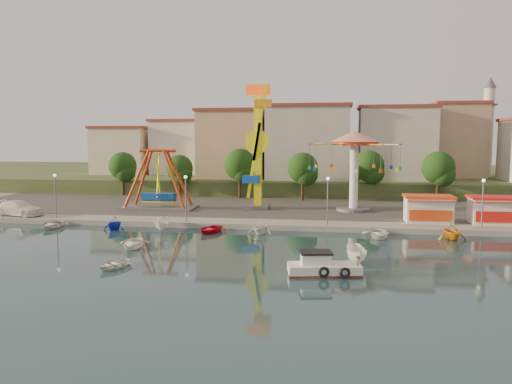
% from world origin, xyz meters
% --- Properties ---
extents(ground, '(200.00, 200.00, 0.00)m').
position_xyz_m(ground, '(0.00, 0.00, 0.00)').
color(ground, '#122A32').
rests_on(ground, ground).
extents(quay_deck, '(200.00, 100.00, 0.60)m').
position_xyz_m(quay_deck, '(0.00, 62.00, 0.30)').
color(quay_deck, '#9E998E').
rests_on(quay_deck, ground).
extents(asphalt_pad, '(90.00, 28.00, 0.01)m').
position_xyz_m(asphalt_pad, '(0.00, 30.00, 0.60)').
color(asphalt_pad, '#4C4944').
rests_on(asphalt_pad, quay_deck).
extents(hill_terrace, '(200.00, 60.00, 3.00)m').
position_xyz_m(hill_terrace, '(0.00, 67.00, 1.50)').
color(hill_terrace, '#384C26').
rests_on(hill_terrace, ground).
extents(pirate_ship_ride, '(10.00, 5.00, 8.00)m').
position_xyz_m(pirate_ship_ride, '(-14.63, 22.45, 4.39)').
color(pirate_ship_ride, '#59595E').
rests_on(pirate_ship_ride, quay_deck).
extents(kamikaze_tower, '(3.50, 3.10, 16.50)m').
position_xyz_m(kamikaze_tower, '(-1.28, 24.08, 8.60)').
color(kamikaze_tower, '#59595E').
rests_on(kamikaze_tower, quay_deck).
extents(wave_swinger, '(11.60, 11.60, 10.40)m').
position_xyz_m(wave_swinger, '(11.25, 24.32, 8.20)').
color(wave_swinger, '#59595E').
rests_on(wave_swinger, quay_deck).
extents(booth_left, '(5.40, 3.78, 3.08)m').
position_xyz_m(booth_left, '(19.23, 16.49, 2.16)').
color(booth_left, white).
rests_on(booth_left, quay_deck).
extents(booth_mid, '(5.40, 3.78, 3.08)m').
position_xyz_m(booth_mid, '(26.23, 16.49, 2.16)').
color(booth_mid, white).
rests_on(booth_mid, quay_deck).
extents(lamp_post_0, '(0.14, 0.14, 5.00)m').
position_xyz_m(lamp_post_0, '(-24.00, 13.00, 3.10)').
color(lamp_post_0, '#59595E').
rests_on(lamp_post_0, quay_deck).
extents(lamp_post_1, '(0.14, 0.14, 5.00)m').
position_xyz_m(lamp_post_1, '(-8.00, 13.00, 3.10)').
color(lamp_post_1, '#59595E').
rests_on(lamp_post_1, quay_deck).
extents(lamp_post_2, '(0.14, 0.14, 5.00)m').
position_xyz_m(lamp_post_2, '(8.00, 13.00, 3.10)').
color(lamp_post_2, '#59595E').
rests_on(lamp_post_2, quay_deck).
extents(lamp_post_3, '(0.14, 0.14, 5.00)m').
position_xyz_m(lamp_post_3, '(24.00, 13.00, 3.10)').
color(lamp_post_3, '#59595E').
rests_on(lamp_post_3, quay_deck).
extents(tree_0, '(4.60, 4.60, 7.19)m').
position_xyz_m(tree_0, '(-26.00, 36.98, 5.47)').
color(tree_0, '#382314').
rests_on(tree_0, quay_deck).
extents(tree_1, '(4.35, 4.35, 6.80)m').
position_xyz_m(tree_1, '(-16.00, 36.24, 5.20)').
color(tree_1, '#382314').
rests_on(tree_1, quay_deck).
extents(tree_2, '(5.02, 5.02, 7.85)m').
position_xyz_m(tree_2, '(-6.00, 35.81, 5.92)').
color(tree_2, '#382314').
rests_on(tree_2, quay_deck).
extents(tree_3, '(4.68, 4.68, 7.32)m').
position_xyz_m(tree_3, '(4.00, 34.36, 5.55)').
color(tree_3, '#382314').
rests_on(tree_3, quay_deck).
extents(tree_4, '(4.86, 4.86, 7.60)m').
position_xyz_m(tree_4, '(14.00, 37.35, 5.75)').
color(tree_4, '#382314').
rests_on(tree_4, quay_deck).
extents(tree_5, '(4.83, 4.83, 7.54)m').
position_xyz_m(tree_5, '(24.00, 35.54, 5.71)').
color(tree_5, '#382314').
rests_on(tree_5, quay_deck).
extents(building_0, '(9.26, 9.53, 11.87)m').
position_xyz_m(building_0, '(-33.37, 46.06, 8.93)').
color(building_0, beige).
rests_on(building_0, hill_terrace).
extents(building_1, '(12.33, 9.01, 8.63)m').
position_xyz_m(building_1, '(-21.33, 51.38, 7.32)').
color(building_1, silver).
rests_on(building_1, hill_terrace).
extents(building_2, '(11.95, 9.28, 11.23)m').
position_xyz_m(building_2, '(-8.19, 51.96, 8.62)').
color(building_2, tan).
rests_on(building_2, hill_terrace).
extents(building_3, '(12.59, 10.50, 9.20)m').
position_xyz_m(building_3, '(5.60, 48.80, 7.60)').
color(building_3, beige).
rests_on(building_3, hill_terrace).
extents(building_4, '(10.75, 9.23, 9.24)m').
position_xyz_m(building_4, '(19.07, 52.20, 7.62)').
color(building_4, beige).
rests_on(building_4, hill_terrace).
extents(building_5, '(12.77, 10.96, 11.21)m').
position_xyz_m(building_5, '(32.37, 50.33, 8.61)').
color(building_5, tan).
rests_on(building_5, hill_terrace).
extents(minaret, '(2.80, 2.80, 18.00)m').
position_xyz_m(minaret, '(36.00, 54.00, 12.55)').
color(minaret, silver).
rests_on(minaret, hill_terrace).
extents(cabin_motorboat, '(5.59, 2.92, 1.87)m').
position_xyz_m(cabin_motorboat, '(7.82, -5.03, 0.50)').
color(cabin_motorboat, white).
rests_on(cabin_motorboat, ground).
extents(rowboat_a, '(3.64, 4.52, 0.83)m').
position_xyz_m(rowboat_a, '(-9.71, 1.55, 0.42)').
color(rowboat_a, white).
rests_on(rowboat_a, ground).
extents(rowboat_b, '(3.11, 3.71, 0.66)m').
position_xyz_m(rowboat_b, '(-8.32, -5.57, 0.33)').
color(rowboat_b, white).
rests_on(rowboat_b, ground).
extents(skiff, '(1.78, 4.02, 1.51)m').
position_xyz_m(skiff, '(10.49, -1.57, 0.76)').
color(skiff, white).
rests_on(skiff, ground).
extents(van, '(6.70, 3.64, 1.84)m').
position_xyz_m(van, '(-29.57, 14.00, 1.52)').
color(van, white).
rests_on(van, quay_deck).
extents(moored_boat_0, '(3.39, 4.41, 0.84)m').
position_xyz_m(moored_boat_0, '(-22.69, 9.80, 0.42)').
color(moored_boat_0, silver).
rests_on(moored_boat_0, ground).
extents(moored_boat_1, '(2.60, 2.97, 1.49)m').
position_xyz_m(moored_boat_1, '(-15.25, 9.80, 0.75)').
color(moored_boat_1, '#1633C6').
rests_on(moored_boat_1, ground).
extents(moored_boat_2, '(2.25, 4.10, 1.50)m').
position_xyz_m(moored_boat_2, '(-9.78, 9.80, 0.75)').
color(moored_boat_2, silver).
rests_on(moored_boat_2, ground).
extents(moored_boat_3, '(3.63, 4.38, 0.79)m').
position_xyz_m(moored_boat_3, '(-4.41, 9.80, 0.39)').
color(moored_boat_3, red).
rests_on(moored_boat_3, ground).
extents(moored_boat_4, '(3.36, 3.66, 1.62)m').
position_xyz_m(moored_boat_4, '(1.09, 9.80, 0.81)').
color(moored_boat_4, white).
rests_on(moored_boat_4, ground).
extents(moored_boat_6, '(3.23, 4.31, 0.85)m').
position_xyz_m(moored_boat_6, '(13.23, 9.80, 0.43)').
color(moored_boat_6, white).
rests_on(moored_boat_6, ground).
extents(moored_boat_7, '(3.44, 3.77, 1.70)m').
position_xyz_m(moored_boat_7, '(20.30, 9.80, 0.85)').
color(moored_boat_7, orange).
rests_on(moored_boat_7, ground).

